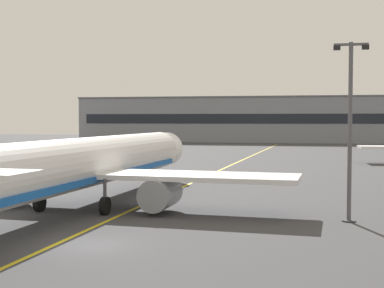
% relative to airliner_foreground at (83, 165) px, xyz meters
% --- Properties ---
extents(ground_plane, '(400.00, 400.00, 0.00)m').
position_rel_airliner_foreground_xyz_m(ground_plane, '(4.89, -10.95, -3.37)').
color(ground_plane, '#3D3D3F').
extents(taxiway_centreline, '(11.90, 179.65, 0.01)m').
position_rel_airliner_foreground_xyz_m(taxiway_centreline, '(4.89, 19.05, -3.37)').
color(taxiway_centreline, yellow).
rests_on(taxiway_centreline, ground).
extents(airliner_foreground, '(32.27, 41.53, 11.65)m').
position_rel_airliner_foreground_xyz_m(airliner_foreground, '(0.00, 0.00, 0.00)').
color(airliner_foreground, white).
rests_on(airliner_foreground, ground).
extents(apron_lamp_post, '(2.24, 0.90, 11.81)m').
position_rel_airliner_foreground_xyz_m(apron_lamp_post, '(19.19, -1.35, 2.83)').
color(apron_lamp_post, '#515156').
rests_on(apron_lamp_post, ground).
extents(terminal_building, '(127.09, 12.40, 13.53)m').
position_rel_airliner_foreground_xyz_m(terminal_building, '(13.75, 123.34, 3.40)').
color(terminal_building, gray).
rests_on(terminal_building, ground).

